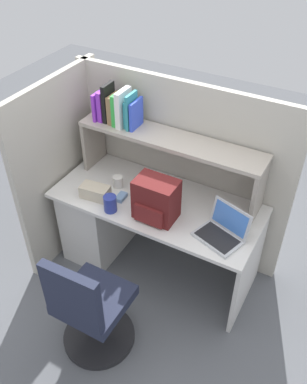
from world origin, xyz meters
The scene contains 13 objects.
ground_plane centered at (0.00, 0.00, 0.00)m, with size 8.00×8.00×0.00m, color #595B60.
desk centered at (-0.39, 0.00, 0.40)m, with size 1.60×0.70×0.73m.
cubicle_partition_rear centered at (0.00, 0.38, 0.78)m, with size 1.84×0.05×1.55m, color #B2ADA0.
cubicle_partition_left centered at (-0.85, -0.05, 0.78)m, with size 0.05×1.06×1.55m, color #B2ADA0.
overhead_hutch centered at (0.00, 0.20, 1.08)m, with size 1.44×0.28×0.45m.
reference_books_on_shelf centered at (-0.45, 0.20, 1.31)m, with size 0.35×0.19×0.30m.
laptop centered at (0.57, -0.12, 0.78)m, with size 0.37×0.34×0.22m.
backpack centered at (0.08, -0.16, 0.88)m, with size 0.30×0.23×0.31m.
computer_mouse centered at (-0.25, -0.11, 0.75)m, with size 0.06×0.10×0.03m, color #7299C6.
paper_cup centered at (-0.35, 0.01, 0.78)m, with size 0.08×0.08×0.10m, color white.
tissue_box centered at (-0.43, -0.19, 0.78)m, with size 0.22×0.12×0.10m, color #BFB299.
snack_canister centered at (-0.25, -0.26, 0.79)m, with size 0.10×0.10×0.13m, color navy.
office_chair centered at (-0.03, -0.87, 0.39)m, with size 0.52×0.52×0.93m.
Camera 1 is at (1.16, -2.15, 2.78)m, focal length 39.37 mm.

